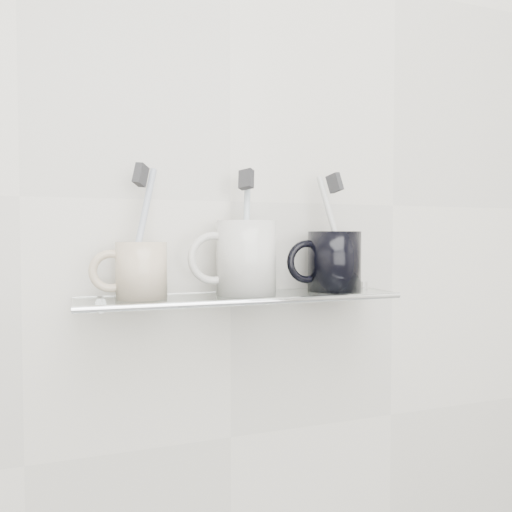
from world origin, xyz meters
name	(u,v)px	position (x,y,z in m)	size (l,w,h in m)	color
wall_back	(230,201)	(0.00, 1.10, 1.25)	(2.50, 2.50, 0.00)	beige
shelf_glass	(242,297)	(0.00, 1.04, 1.10)	(0.50, 0.12, 0.01)	silver
shelf_rail	(254,302)	(0.00, 0.98, 1.10)	(0.01, 0.01, 0.50)	silver
bracket_left	(100,307)	(-0.21, 1.09, 1.09)	(0.02, 0.02, 0.03)	silver
bracket_right	(345,296)	(0.21, 1.09, 1.09)	(0.02, 0.02, 0.03)	silver
mug_left	(142,270)	(-0.15, 1.04, 1.14)	(0.07, 0.07, 0.08)	beige
mug_left_handle	(111,271)	(-0.20, 1.04, 1.14)	(0.06, 0.06, 0.01)	beige
toothbrush_left	(141,230)	(-0.15, 1.04, 1.20)	(0.01, 0.01, 0.19)	#9EAEC5
bristles_left	(141,175)	(-0.15, 1.04, 1.28)	(0.01, 0.02, 0.03)	#2C2C2F
mug_center	(246,258)	(0.01, 1.04, 1.16)	(0.09, 0.09, 0.12)	white
mug_center_handle	(214,258)	(-0.04, 1.04, 1.16)	(0.08, 0.08, 0.01)	white
toothbrush_center	(246,230)	(0.01, 1.04, 1.20)	(0.01, 0.01, 0.19)	silver
bristles_center	(246,179)	(0.01, 1.04, 1.28)	(0.01, 0.02, 0.03)	#2C2C2F
mug_right	(334,261)	(0.16, 1.04, 1.15)	(0.09, 0.09, 0.10)	black
mug_right_handle	(307,262)	(0.11, 1.04, 1.15)	(0.07, 0.07, 0.01)	black
toothbrush_right	(334,231)	(0.16, 1.04, 1.20)	(0.01, 0.01, 0.19)	silver
bristles_right	(335,183)	(0.16, 1.04, 1.28)	(0.01, 0.02, 0.03)	#2C2C2F
chrome_cap	(357,285)	(0.21, 1.04, 1.11)	(0.04, 0.04, 0.02)	silver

